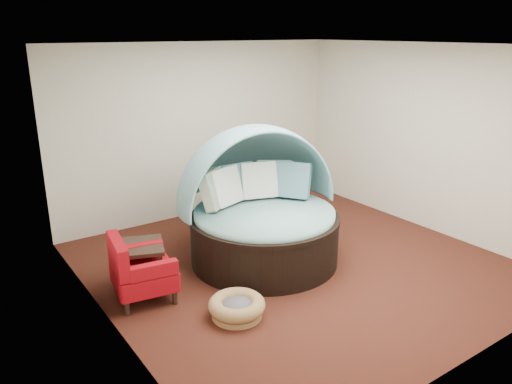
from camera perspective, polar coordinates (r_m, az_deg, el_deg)
floor at (r=6.73m, az=4.65°, el=-8.19°), size 5.00×5.00×0.00m
wall_back at (r=8.26m, az=-6.24°, el=7.00°), size 5.00×0.00×5.00m
wall_front at (r=4.70m, az=24.85°, el=-3.19°), size 5.00×0.00×5.00m
wall_left at (r=5.07m, az=-17.31°, el=-0.80°), size 0.00×5.00×5.00m
wall_right at (r=8.04m, az=18.89°, el=5.83°), size 0.00×5.00×5.00m
ceiling at (r=6.04m, az=5.34°, el=16.38°), size 5.00×5.00×0.00m
canopy_daybed at (r=6.59m, az=0.49°, el=-0.78°), size 2.33×2.27×1.81m
pet_basket at (r=5.54m, az=-2.20°, el=-12.99°), size 0.81×0.81×0.22m
red_armchair at (r=5.89m, az=-13.19°, el=-8.73°), size 0.77×0.77×0.79m
side_table at (r=6.16m, az=-13.20°, el=-7.56°), size 0.73×0.73×0.55m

